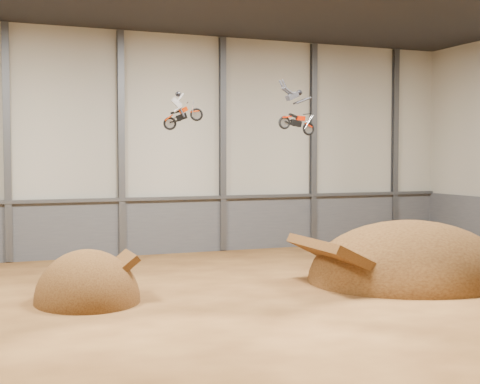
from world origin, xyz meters
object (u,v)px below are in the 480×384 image
Objects in this scene: landing_ramp at (410,280)px; fmx_rider_b at (296,108)px; takeoff_ramp at (87,302)px; fmx_rider_a at (185,107)px.

landing_ramp is 10.47m from fmx_rider_b.
takeoff_ramp is 15.83m from landing_ramp.
landing_ramp reaches higher than takeoff_ramp.
takeoff_ramp is 2.70× the size of fmx_rider_a.
fmx_rider_b reaches higher than landing_ramp.
takeoff_ramp is 1.80× the size of fmx_rider_b.
landing_ramp is at bearing 1.25° from fmx_rider_a.
fmx_rider_a reaches higher than takeoff_ramp.
fmx_rider_b is at bearing 13.13° from takeoff_ramp.
fmx_rider_b reaches higher than takeoff_ramp.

